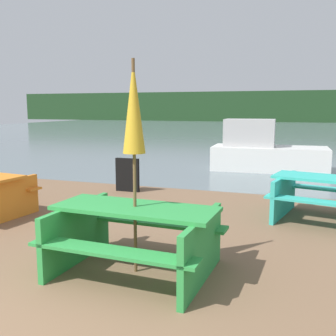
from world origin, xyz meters
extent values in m
cube|color=slate|center=(0.00, 31.83, 0.00)|extent=(60.00, 50.00, 0.00)
cube|color=#1E3D1E|center=(0.00, 51.83, 2.00)|extent=(80.00, 1.60, 4.00)
cube|color=green|center=(0.58, 2.22, 0.75)|extent=(1.88, 0.77, 0.04)
cube|color=green|center=(0.56, 1.68, 0.43)|extent=(1.86, 0.35, 0.04)
cube|color=green|center=(0.60, 2.77, 0.43)|extent=(1.86, 0.35, 0.04)
cube|color=green|center=(-0.20, 2.25, 0.36)|extent=(0.12, 1.38, 0.72)
cube|color=green|center=(1.37, 2.20, 0.36)|extent=(0.12, 1.38, 0.72)
cube|color=orange|center=(-2.89, 4.01, 0.44)|extent=(1.67, 0.45, 0.04)
cube|color=orange|center=(-2.27, 3.40, 0.34)|extent=(0.21, 1.38, 0.68)
cube|color=#33B7A8|center=(2.72, 5.11, 0.72)|extent=(1.76, 1.03, 0.04)
cube|color=#33B7A8|center=(2.61, 4.58, 0.44)|extent=(1.67, 0.61, 0.04)
cube|color=#33B7A8|center=(2.83, 5.65, 0.44)|extent=(1.67, 0.61, 0.04)
cube|color=#33B7A8|center=(2.05, 5.26, 0.35)|extent=(0.35, 1.36, 0.70)
cylinder|color=brown|center=(0.58, 2.22, 1.19)|extent=(0.04, 0.04, 2.39)
cone|color=gold|center=(0.58, 2.22, 1.88)|extent=(0.25, 0.25, 1.02)
cube|color=silver|center=(1.37, 10.31, 0.36)|extent=(3.40, 1.53, 0.71)
cube|color=#B2B2B2|center=(0.77, 10.28, 1.12)|extent=(1.51, 1.03, 0.81)
cube|color=black|center=(-1.36, 6.18, 0.38)|extent=(0.55, 0.08, 0.75)
camera|label=1|loc=(2.35, -1.71, 1.87)|focal=42.00mm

